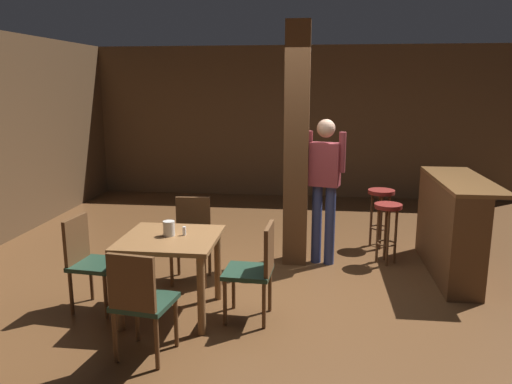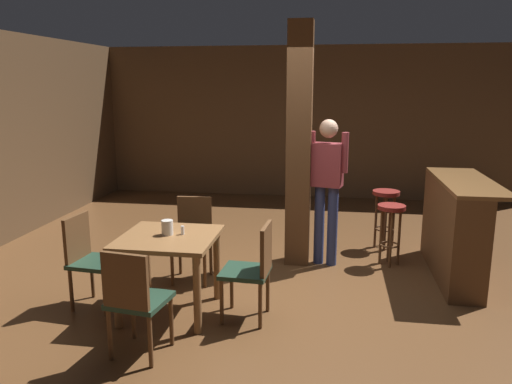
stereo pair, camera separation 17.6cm
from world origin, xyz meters
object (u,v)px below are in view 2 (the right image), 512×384
Objects in this scene: chair_south at (134,297)px; standing_person at (327,182)px; chair_east at (253,266)px; salt_shaker at (183,230)px; dining_table at (169,250)px; chair_north at (193,234)px; bar_counter at (453,228)px; napkin_cup at (167,227)px; chair_west at (89,256)px; bar_stool_near at (391,221)px; bar_stool_mid at (385,206)px.

chair_south is 2.78m from standing_person.
chair_east is 0.74m from salt_shaker.
chair_south reaches higher than dining_table.
chair_south is 1.00× the size of chair_north.
chair_north is 2.87m from bar_counter.
napkin_cup is (-0.01, 0.84, 0.31)m from chair_south.
chair_west is 0.84m from napkin_cup.
chair_north is 11.07× the size of salt_shaker.
bar_counter is at bearing -6.12° from standing_person.
bar_stool_near is (2.17, 2.43, 0.03)m from chair_south.
bar_stool_mid is at bearing 127.06° from bar_counter.
dining_table is 0.97× the size of chair_south.
napkin_cup is at bearing -133.53° from standing_person.
salt_shaker is 1.97m from standing_person.
bar_stool_mid is at bearing 43.54° from standing_person.
bar_stool_mid is (-0.65, 0.86, 0.02)m from bar_counter.
napkin_cup is 2.08m from standing_person.
chair_south is 1.13m from chair_east.
napkin_cup is at bearing -143.88° from bar_stool_near.
chair_east is 0.52× the size of standing_person.
salt_shaker is (0.12, 0.88, 0.28)m from chair_south.
chair_south is 1.00× the size of chair_west.
standing_person is 0.89m from bar_stool_near.
chair_west is 0.96m from salt_shaker.
chair_east reaches higher than napkin_cup.
standing_person is at bearing 47.35° from dining_table.
napkin_cup is at bearing -89.82° from chair_north.
salt_shaker is 2.99m from bar_stool_mid.
standing_person is at bearing 25.33° from chair_north.
dining_table is 0.86m from chair_north.
standing_person reaches higher than dining_table.
salt_shaker is 2.58m from bar_stool_near.
salt_shaker reaches higher than bar_stool_near.
chair_east is at bearing -6.68° from salt_shaker.
salt_shaker is 3.00m from bar_counter.
chair_west is at bearing -178.58° from napkin_cup.
chair_north is at bearing -147.48° from bar_stool_mid.
chair_north is at bearing -154.67° from standing_person.
chair_north is 1.22× the size of bar_stool_near.
chair_east is 1.00× the size of chair_west.
bar_stool_near is at bearing 28.52° from chair_west.
napkin_cup reaches higher than salt_shaker.
bar_stool_mid is (2.16, 3.05, 0.07)m from chair_south.
chair_north is 0.88m from napkin_cup.
napkin_cup is 2.71m from bar_stool_near.
bar_counter is (2.81, 2.19, 0.05)m from chair_south.
bar_stool_mid is at bearing 58.89° from chair_east.
chair_east is (0.79, -0.02, -0.11)m from dining_table.
dining_table is 2.70m from bar_stool_near.
bar_counter is at bearing 10.54° from chair_north.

